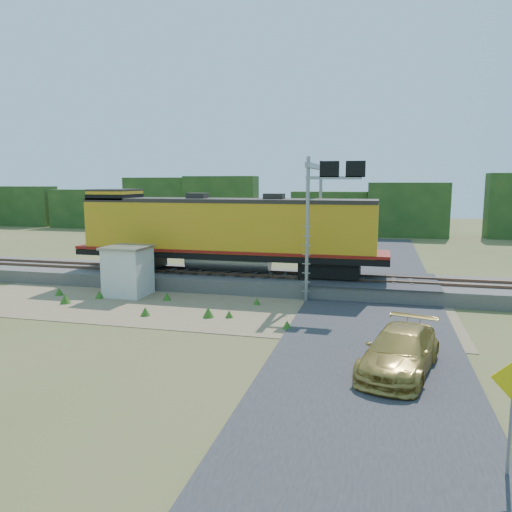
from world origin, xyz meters
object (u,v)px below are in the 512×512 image
(locomotive, at_px, (223,231))
(car, at_px, (400,351))
(signal_gantry, at_px, (320,194))
(shed, at_px, (128,271))

(locomotive, distance_m, car, 15.88)
(signal_gantry, bearing_deg, car, -70.01)
(shed, distance_m, signal_gantry, 11.61)
(shed, xyz_separation_m, signal_gantry, (10.32, 3.16, 4.28))
(shed, bearing_deg, signal_gantry, 17.82)
(shed, distance_m, car, 16.60)
(shed, height_order, signal_gantry, signal_gantry)
(signal_gantry, relative_size, car, 1.51)
(signal_gantry, xyz_separation_m, car, (4.12, -11.31, -4.97))
(locomotive, height_order, shed, locomotive)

